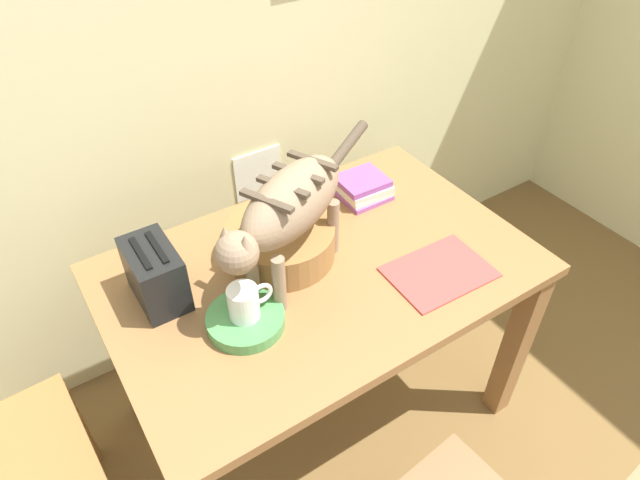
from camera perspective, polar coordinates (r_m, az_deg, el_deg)
wall_rear at (r=1.83m, az=-15.11°, el=19.92°), size 4.55×0.11×2.50m
dining_table at (r=1.70m, az=0.00°, el=-4.94°), size 1.24×0.81×0.74m
cat at (r=1.45m, az=-3.23°, el=3.36°), size 0.63×0.34×0.34m
saucer_bowl at (r=1.48m, az=-7.65°, el=-8.13°), size 0.21×0.21×0.04m
coffee_mug at (r=1.43m, az=-7.74°, el=-6.36°), size 0.12×0.08×0.09m
magazine at (r=1.65m, az=12.17°, el=-3.23°), size 0.30×0.22×0.01m
book_stack at (r=1.88m, az=4.50°, el=5.40°), size 0.17×0.15×0.07m
wicker_basket at (r=1.64m, az=-4.08°, el=-0.14°), size 0.32×0.32×0.10m
toaster at (r=1.55m, az=-16.60°, el=-3.41°), size 0.12×0.20×0.18m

